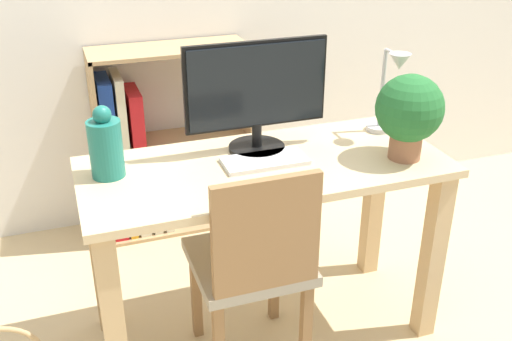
# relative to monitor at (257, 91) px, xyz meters

# --- Properties ---
(ground_plane) EXTENTS (10.00, 10.00, 0.00)m
(ground_plane) POSITION_rel_monitor_xyz_m (-0.01, -0.13, -0.97)
(ground_plane) COLOR #CCB284
(desk) EXTENTS (1.31, 0.57, 0.74)m
(desk) POSITION_rel_monitor_xyz_m (-0.01, -0.13, -0.39)
(desk) COLOR #D8BC8C
(desk) RESTS_ON ground_plane
(monitor) EXTENTS (0.53, 0.21, 0.41)m
(monitor) POSITION_rel_monitor_xyz_m (0.00, 0.00, 0.00)
(monitor) COLOR black
(monitor) RESTS_ON desk
(keyboard) EXTENTS (0.30, 0.14, 0.02)m
(keyboard) POSITION_rel_monitor_xyz_m (-0.01, -0.12, -0.22)
(keyboard) COLOR silver
(keyboard) RESTS_ON desk
(vase) EXTENTS (0.11, 0.11, 0.25)m
(vase) POSITION_rel_monitor_xyz_m (-0.55, -0.04, -0.12)
(vase) COLOR #1E7266
(vase) RESTS_ON desk
(desk_lamp) EXTENTS (0.10, 0.19, 0.34)m
(desk_lamp) POSITION_rel_monitor_xyz_m (0.52, -0.04, -0.02)
(desk_lamp) COLOR #B7B7BC
(desk_lamp) RESTS_ON desk
(potted_plant) EXTENTS (0.24, 0.24, 0.31)m
(potted_plant) POSITION_rel_monitor_xyz_m (0.48, -0.25, -0.05)
(potted_plant) COLOR #9E6647
(potted_plant) RESTS_ON desk
(chair) EXTENTS (0.40, 0.40, 0.84)m
(chair) POSITION_rel_monitor_xyz_m (-0.11, -0.30, -0.51)
(chair) COLOR #9E937F
(chair) RESTS_ON ground_plane
(bookshelf) EXTENTS (0.75, 0.28, 0.95)m
(bookshelf) POSITION_rel_monitor_xyz_m (-0.29, 0.80, -0.56)
(bookshelf) COLOR tan
(bookshelf) RESTS_ON ground_plane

